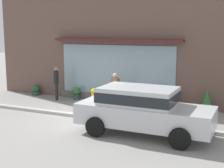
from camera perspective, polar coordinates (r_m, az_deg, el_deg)
ground_plane at (r=13.19m, az=-4.35°, el=-5.85°), size 60.00×60.00×0.00m
curb_strip at (r=13.00m, az=-4.78°, el=-5.80°), size 14.00×0.24×0.12m
storefront at (r=15.60m, az=1.13°, el=6.53°), size 14.00×0.81×5.43m
fire_hydrant at (r=14.24m, az=-3.29°, el=-2.65°), size 0.39×0.35×0.95m
pedestrian_with_handbag at (r=14.23m, az=0.51°, el=-0.73°), size 0.67×0.22×1.64m
pedestrian_passerby at (r=16.29m, az=-9.94°, el=0.63°), size 0.31×0.46×1.70m
parked_car_silver at (r=10.81m, az=5.39°, el=-4.28°), size 4.57×1.97×1.62m
potted_plant_window_center at (r=14.74m, az=7.61°, el=-2.47°), size 0.32×0.32×0.93m
potted_plant_low_front at (r=15.69m, az=-2.39°, el=-1.72°), size 0.25×0.25×0.89m
potted_plant_window_left at (r=17.87m, az=-13.44°, el=-1.12°), size 0.45×0.45×0.55m
potted_plant_doorstep at (r=14.44m, az=10.77°, el=-3.08°), size 0.60×0.60×0.74m
potted_plant_corner_tall at (r=16.34m, az=-6.38°, el=-1.53°), size 0.41×0.41×0.65m
potted_plant_trailing_edge at (r=14.24m, az=16.62°, el=-2.97°), size 0.52×0.52×1.05m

